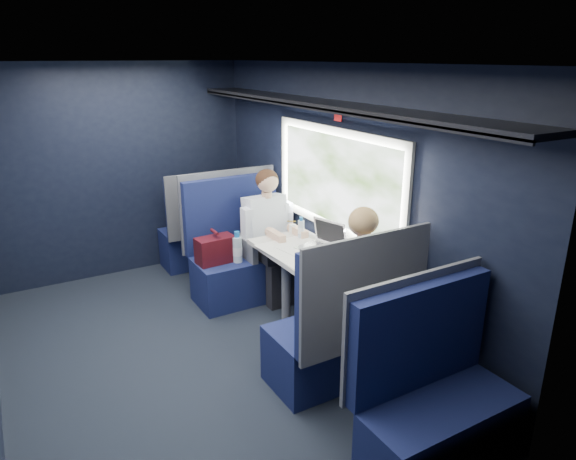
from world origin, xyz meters
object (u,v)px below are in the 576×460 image
table (301,258)px  seat_bay_far (342,333)px  seat_bay_near (239,256)px  woman (357,279)px  cup (293,229)px  bottle_small (301,229)px  laptop (324,241)px  seat_row_back (433,403)px  man (270,229)px  seat_row_front (207,232)px

table → seat_bay_far: 0.93m
seat_bay_near → seat_bay_far: same height
woman → cup: 1.15m
seat_bay_near → bottle_small: seat_bay_near is taller
cup → laptop: bearing=-87.9°
cup → seat_row_back: bearing=-99.1°
table → seat_row_back: 1.82m
seat_bay_near → cup: bearing=-49.0°
cup → woman: bearing=-95.3°
table → cup: cup is taller
seat_bay_near → seat_row_back: (0.02, -2.67, -0.01)m
seat_bay_near → seat_bay_far: size_ratio=1.00×
table → seat_bay_far: (-0.18, -0.87, -0.25)m
man → woman: bearing=-90.0°
seat_bay_far → laptop: 0.97m
seat_row_front → cup: 1.45m
seat_row_back → cup: seat_row_back is taller
woman → table: bearing=95.5°
seat_row_front → woman: size_ratio=0.88×
woman → cup: size_ratio=16.11×
table → seat_bay_far: size_ratio=0.79×
seat_bay_far → seat_row_back: size_ratio=1.09×
seat_bay_near → laptop: bearing=-67.4°
seat_bay_far → bottle_small: (0.35, 1.15, 0.42)m
seat_row_back → cup: 2.29m
laptop → seat_bay_near: bearing=112.6°
table → man: (0.07, 0.70, 0.06)m
seat_row_front → cup: seat_row_front is taller
seat_row_front → bottle_small: seat_row_front is taller
seat_bay_near → seat_row_back: size_ratio=1.09×
table → seat_row_back: bearing=-95.8°
man → cup: 0.29m
seat_row_back → woman: bearing=77.1°
woman → bottle_small: size_ratio=6.44×
laptop → bottle_small: bearing=93.9°
woman → cup: bearing=84.7°
table → seat_row_back: size_ratio=0.86×
seat_bay_near → seat_bay_far: bearing=-89.5°
bottle_small → man: bearing=103.5°
table → seat_bay_near: bearing=102.9°
seat_bay_near → seat_row_front: size_ratio=1.09×
seat_bay_far → woman: bearing=33.8°
seat_bay_near → seat_row_front: (0.02, 0.93, -0.01)m
seat_row_front → man: 1.17m
seat_bay_near → man: (0.27, -0.17, 0.29)m
seat_bay_far → bottle_small: bearing=73.0°
seat_bay_near → seat_bay_far: (0.02, -1.74, -0.01)m
seat_bay_near → bottle_small: size_ratio=6.13×
seat_bay_near → man: size_ratio=0.95×
man → cup: man is taller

